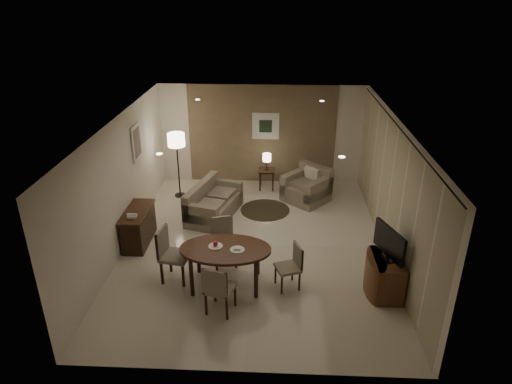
# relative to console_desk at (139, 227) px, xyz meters

# --- Properties ---
(room_shell) EXTENTS (5.50, 7.00, 2.70)m
(room_shell) POSITION_rel_console_desk_xyz_m (2.49, 0.40, 0.98)
(room_shell) COLOR beige
(room_shell) RESTS_ON ground
(taupe_accent) EXTENTS (3.96, 0.03, 2.70)m
(taupe_accent) POSITION_rel_console_desk_xyz_m (2.49, 3.48, 0.98)
(taupe_accent) COLOR #7C694D
(taupe_accent) RESTS_ON wall_back
(curtain_wall) EXTENTS (0.08, 6.70, 2.58)m
(curtain_wall) POSITION_rel_console_desk_xyz_m (5.17, 0.00, 0.95)
(curtain_wall) COLOR beige
(curtain_wall) RESTS_ON wall_right
(curtain_rod) EXTENTS (0.03, 6.80, 0.03)m
(curtain_rod) POSITION_rel_console_desk_xyz_m (5.17, 0.00, 2.27)
(curtain_rod) COLOR black
(curtain_rod) RESTS_ON wall_right
(art_back_frame) EXTENTS (0.72, 0.03, 0.72)m
(art_back_frame) POSITION_rel_console_desk_xyz_m (2.59, 3.46, 1.23)
(art_back_frame) COLOR silver
(art_back_frame) RESTS_ON wall_back
(art_back_canvas) EXTENTS (0.34, 0.01, 0.34)m
(art_back_canvas) POSITION_rel_console_desk_xyz_m (2.59, 3.44, 1.23)
(art_back_canvas) COLOR #1B311D
(art_back_canvas) RESTS_ON wall_back
(art_left_frame) EXTENTS (0.03, 0.60, 0.80)m
(art_left_frame) POSITION_rel_console_desk_xyz_m (-0.23, 1.20, 1.48)
(art_left_frame) COLOR silver
(art_left_frame) RESTS_ON wall_left
(art_left_canvas) EXTENTS (0.01, 0.46, 0.64)m
(art_left_canvas) POSITION_rel_console_desk_xyz_m (-0.21, 1.20, 1.48)
(art_left_canvas) COLOR gray
(art_left_canvas) RESTS_ON wall_left
(downlight_nl) EXTENTS (0.10, 0.10, 0.01)m
(downlight_nl) POSITION_rel_console_desk_xyz_m (1.09, -1.80, 2.31)
(downlight_nl) COLOR white
(downlight_nl) RESTS_ON ceiling
(downlight_nr) EXTENTS (0.10, 0.10, 0.01)m
(downlight_nr) POSITION_rel_console_desk_xyz_m (3.89, -1.80, 2.31)
(downlight_nr) COLOR white
(downlight_nr) RESTS_ON ceiling
(downlight_fl) EXTENTS (0.10, 0.10, 0.01)m
(downlight_fl) POSITION_rel_console_desk_xyz_m (1.09, 1.80, 2.31)
(downlight_fl) COLOR white
(downlight_fl) RESTS_ON ceiling
(downlight_fr) EXTENTS (0.10, 0.10, 0.01)m
(downlight_fr) POSITION_rel_console_desk_xyz_m (3.89, 1.80, 2.31)
(downlight_fr) COLOR white
(downlight_fr) RESTS_ON ceiling
(console_desk) EXTENTS (0.48, 1.20, 0.75)m
(console_desk) POSITION_rel_console_desk_xyz_m (0.00, 0.00, 0.00)
(console_desk) COLOR #472917
(console_desk) RESTS_ON floor
(telephone) EXTENTS (0.20, 0.14, 0.09)m
(telephone) POSITION_rel_console_desk_xyz_m (0.00, -0.30, 0.43)
(telephone) COLOR white
(telephone) RESTS_ON console_desk
(tv_cabinet) EXTENTS (0.48, 0.90, 0.70)m
(tv_cabinet) POSITION_rel_console_desk_xyz_m (4.89, -1.50, -0.03)
(tv_cabinet) COLOR brown
(tv_cabinet) RESTS_ON floor
(flat_tv) EXTENTS (0.36, 0.85, 0.60)m
(flat_tv) POSITION_rel_console_desk_xyz_m (4.87, -1.50, 0.65)
(flat_tv) COLOR black
(flat_tv) RESTS_ON tv_cabinet
(dining_table) EXTENTS (1.65, 1.03, 0.77)m
(dining_table) POSITION_rel_console_desk_xyz_m (2.02, -1.42, 0.01)
(dining_table) COLOR #472917
(dining_table) RESTS_ON floor
(chair_near) EXTENTS (0.56, 0.56, 0.94)m
(chair_near) POSITION_rel_console_desk_xyz_m (2.01, -2.16, 0.09)
(chair_near) COLOR gray
(chair_near) RESTS_ON floor
(chair_far) EXTENTS (0.57, 0.57, 0.95)m
(chair_far) POSITION_rel_console_desk_xyz_m (1.91, -0.75, 0.10)
(chair_far) COLOR gray
(chair_far) RESTS_ON floor
(chair_left) EXTENTS (0.58, 0.58, 1.04)m
(chair_left) POSITION_rel_console_desk_xyz_m (1.08, -1.30, 0.14)
(chair_left) COLOR gray
(chair_left) RESTS_ON floor
(chair_right) EXTENTS (0.52, 0.52, 0.84)m
(chair_right) POSITION_rel_console_desk_xyz_m (3.14, -1.44, 0.05)
(chair_right) COLOR gray
(chair_right) RESTS_ON floor
(plate_a) EXTENTS (0.26, 0.26, 0.02)m
(plate_a) POSITION_rel_console_desk_xyz_m (1.84, -1.37, 0.41)
(plate_a) COLOR white
(plate_a) RESTS_ON dining_table
(plate_b) EXTENTS (0.26, 0.26, 0.02)m
(plate_b) POSITION_rel_console_desk_xyz_m (2.24, -1.47, 0.41)
(plate_b) COLOR white
(plate_b) RESTS_ON dining_table
(fruit_apple) EXTENTS (0.09, 0.09, 0.09)m
(fruit_apple) POSITION_rel_console_desk_xyz_m (1.84, -1.37, 0.46)
(fruit_apple) COLOR red
(fruit_apple) RESTS_ON plate_a
(napkin) EXTENTS (0.12, 0.08, 0.03)m
(napkin) POSITION_rel_console_desk_xyz_m (2.24, -1.47, 0.43)
(napkin) COLOR white
(napkin) RESTS_ON plate_b
(round_rug) EXTENTS (1.20, 1.20, 0.01)m
(round_rug) POSITION_rel_console_desk_xyz_m (2.64, 1.64, -0.37)
(round_rug) COLOR #3C3322
(round_rug) RESTS_ON floor
(sofa) EXTENTS (1.85, 1.28, 0.79)m
(sofa) POSITION_rel_console_desk_xyz_m (1.44, 1.30, 0.02)
(sofa) COLOR gray
(sofa) RESTS_ON floor
(armchair) EXTENTS (1.35, 1.35, 0.88)m
(armchair) POSITION_rel_console_desk_xyz_m (3.66, 2.23, 0.06)
(armchair) COLOR gray
(armchair) RESTS_ON floor
(side_table) EXTENTS (0.43, 0.43, 0.55)m
(side_table) POSITION_rel_console_desk_xyz_m (2.64, 2.94, -0.10)
(side_table) COLOR black
(side_table) RESTS_ON floor
(table_lamp) EXTENTS (0.22, 0.22, 0.50)m
(table_lamp) POSITION_rel_console_desk_xyz_m (2.64, 2.94, 0.42)
(table_lamp) COLOR #FFEAC1
(table_lamp) RESTS_ON side_table
(floor_lamp) EXTENTS (0.43, 0.43, 1.70)m
(floor_lamp) POSITION_rel_console_desk_xyz_m (0.39, 2.38, 0.47)
(floor_lamp) COLOR #FFE5B7
(floor_lamp) RESTS_ON floor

